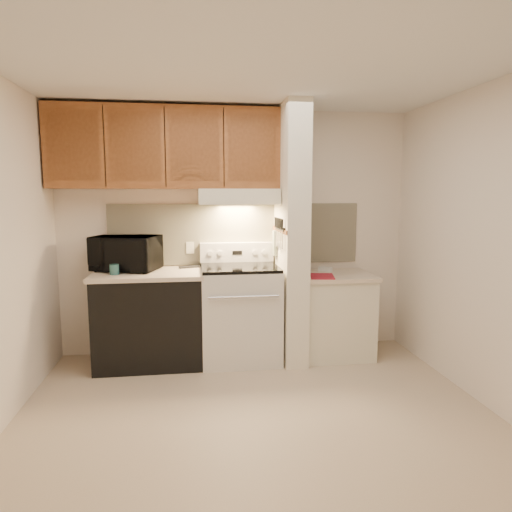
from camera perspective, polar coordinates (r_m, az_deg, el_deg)
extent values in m
plane|color=beige|center=(3.66, 0.00, -19.04)|extent=(3.60, 3.60, 0.00)
plane|color=white|center=(3.37, 0.00, 22.31)|extent=(3.60, 3.60, 0.00)
cube|color=white|center=(4.78, -2.49, 2.96)|extent=(3.60, 2.50, 0.02)
cube|color=white|center=(3.96, 26.73, 1.11)|extent=(0.02, 3.00, 2.50)
cube|color=#EEE5BE|center=(4.76, -2.48, 2.76)|extent=(2.60, 0.02, 0.63)
cube|color=silver|center=(4.57, -2.02, -7.32)|extent=(0.76, 0.65, 0.92)
cube|color=black|center=(4.26, -1.57, -7.91)|extent=(0.50, 0.01, 0.30)
cylinder|color=silver|center=(4.17, -1.52, -5.14)|extent=(0.65, 0.02, 0.02)
cube|color=black|center=(4.47, -2.04, -1.44)|extent=(0.74, 0.64, 0.03)
cube|color=silver|center=(4.74, -2.41, 0.48)|extent=(0.76, 0.08, 0.20)
cube|color=black|center=(4.70, -2.36, 0.42)|extent=(0.10, 0.01, 0.04)
cylinder|color=silver|center=(4.67, -5.77, 0.35)|extent=(0.05, 0.02, 0.05)
cylinder|color=silver|center=(4.68, -4.55, 0.37)|extent=(0.05, 0.02, 0.05)
cylinder|color=silver|center=(4.71, -0.18, 0.45)|extent=(0.05, 0.02, 0.05)
cylinder|color=silver|center=(4.73, 1.02, 0.48)|extent=(0.05, 0.02, 0.05)
cube|color=black|center=(4.59, -13.13, -7.81)|extent=(1.00, 0.63, 0.87)
cube|color=beige|center=(4.49, -13.31, -2.20)|extent=(1.04, 0.67, 0.04)
cube|color=black|center=(4.66, -8.19, -1.36)|extent=(0.24, 0.13, 0.02)
cylinder|color=#2A5D5E|center=(4.42, -17.29, -1.61)|extent=(0.11, 0.11, 0.10)
cube|color=#EBE5CA|center=(4.74, -8.23, 1.03)|extent=(0.08, 0.01, 0.12)
imported|color=black|center=(4.62, -15.94, 0.35)|extent=(0.70, 0.57, 0.34)
cube|color=white|center=(4.51, 4.41, 2.65)|extent=(0.22, 0.70, 2.50)
cube|color=#99572C|center=(4.48, 2.96, 3.27)|extent=(0.01, 0.70, 0.04)
cube|color=black|center=(4.43, 3.01, 3.48)|extent=(0.02, 0.42, 0.04)
cube|color=silver|center=(4.27, 3.27, 1.97)|extent=(0.01, 0.03, 0.16)
cylinder|color=black|center=(4.26, 3.28, 3.98)|extent=(0.02, 0.02, 0.10)
cube|color=silver|center=(4.36, 3.04, 1.96)|extent=(0.01, 0.04, 0.18)
cylinder|color=black|center=(4.36, 3.03, 4.06)|extent=(0.02, 0.02, 0.10)
cube|color=silver|center=(4.45, 2.83, 1.94)|extent=(0.01, 0.04, 0.20)
cylinder|color=black|center=(4.43, 2.86, 4.13)|extent=(0.02, 0.02, 0.10)
cube|color=silver|center=(4.53, 2.63, 2.31)|extent=(0.01, 0.04, 0.16)
cylinder|color=black|center=(4.50, 2.68, 4.18)|extent=(0.02, 0.02, 0.10)
cube|color=silver|center=(4.60, 2.47, 2.26)|extent=(0.01, 0.04, 0.18)
cylinder|color=black|center=(4.59, 2.46, 4.26)|extent=(0.02, 0.02, 0.10)
cube|color=gray|center=(4.66, 2.36, 1.62)|extent=(0.03, 0.11, 0.25)
cube|color=#EBE5CA|center=(4.78, 9.74, -7.45)|extent=(0.70, 0.60, 0.81)
cube|color=beige|center=(4.68, 9.86, -2.43)|extent=(0.74, 0.64, 0.04)
cube|color=maroon|center=(4.49, 8.26, -2.53)|extent=(0.28, 0.34, 0.01)
cube|color=white|center=(4.83, 8.66, -1.63)|extent=(0.17, 0.14, 0.04)
cube|color=#EBE5CA|center=(4.54, -2.25, 7.44)|extent=(0.78, 0.44, 0.15)
cube|color=#EBE5CA|center=(4.33, -1.97, 6.83)|extent=(0.78, 0.04, 0.06)
cube|color=#99572C|center=(4.59, -11.18, 13.06)|extent=(2.18, 0.33, 0.77)
cube|color=#99572C|center=(4.55, -21.90, 12.70)|extent=(0.46, 0.01, 0.63)
cube|color=black|center=(4.49, -18.44, 12.93)|extent=(0.01, 0.01, 0.73)
cube|color=#99572C|center=(4.45, -14.89, 13.11)|extent=(0.46, 0.01, 0.63)
cube|color=black|center=(4.43, -11.30, 13.25)|extent=(0.01, 0.01, 0.73)
cube|color=#99572C|center=(4.42, -7.67, 13.34)|extent=(0.46, 0.01, 0.63)
cube|color=black|center=(4.43, -4.05, 13.37)|extent=(0.01, 0.01, 0.73)
cube|color=#99572C|center=(4.46, -0.46, 13.36)|extent=(0.46, 0.01, 0.63)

